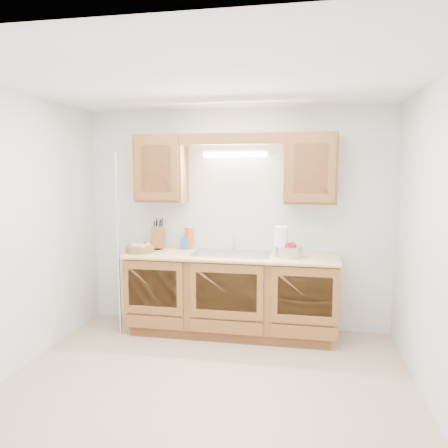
% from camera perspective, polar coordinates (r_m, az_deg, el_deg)
% --- Properties ---
extents(room, '(3.52, 3.50, 2.50)m').
position_cam_1_polar(room, '(3.56, -2.31, -1.99)').
color(room, tan).
rests_on(room, ground).
extents(base_cabinets, '(2.20, 0.60, 0.86)m').
position_cam_1_polar(base_cabinets, '(4.89, 0.96, -9.20)').
color(base_cabinets, brown).
rests_on(base_cabinets, ground).
extents(countertop, '(2.30, 0.63, 0.04)m').
position_cam_1_polar(countertop, '(4.77, 0.94, -4.18)').
color(countertop, tan).
rests_on(countertop, base_cabinets).
extents(upper_cabinet_left, '(0.55, 0.33, 0.75)m').
position_cam_1_polar(upper_cabinet_left, '(5.03, -8.16, 7.16)').
color(upper_cabinet_left, brown).
rests_on(upper_cabinet_left, room).
extents(upper_cabinet_right, '(0.55, 0.33, 0.75)m').
position_cam_1_polar(upper_cabinet_right, '(4.76, 11.24, 7.10)').
color(upper_cabinet_right, brown).
rests_on(upper_cabinet_right, room).
extents(valance, '(2.20, 0.05, 0.12)m').
position_cam_1_polar(valance, '(4.70, 0.98, 11.08)').
color(valance, brown).
rests_on(valance, room).
extents(fluorescent_fixture, '(0.76, 0.08, 0.08)m').
position_cam_1_polar(fluorescent_fixture, '(4.91, 1.43, 9.24)').
color(fluorescent_fixture, white).
rests_on(fluorescent_fixture, room).
extents(sink, '(0.84, 0.46, 0.36)m').
position_cam_1_polar(sink, '(4.80, 0.98, -4.74)').
color(sink, '#9E9EA3').
rests_on(sink, countertop).
extents(wire_shelf_pole, '(0.03, 0.03, 2.00)m').
position_cam_1_polar(wire_shelf_pole, '(4.87, -13.65, -2.72)').
color(wire_shelf_pole, silver).
rests_on(wire_shelf_pole, ground).
extents(outlet_plate, '(0.08, 0.01, 0.12)m').
position_cam_1_polar(outlet_plate, '(4.97, 12.43, -0.74)').
color(outlet_plate, white).
rests_on(outlet_plate, room).
extents(fruit_basket, '(0.34, 0.34, 0.10)m').
position_cam_1_polar(fruit_basket, '(4.99, -10.91, -3.06)').
color(fruit_basket, olive).
rests_on(fruit_basket, countertop).
extents(knife_block, '(0.15, 0.22, 0.36)m').
position_cam_1_polar(knife_block, '(5.13, -8.63, -1.77)').
color(knife_block, brown).
rests_on(knife_block, countertop).
extents(orange_canister, '(0.11, 0.11, 0.26)m').
position_cam_1_polar(orange_canister, '(5.10, -4.59, -1.78)').
color(orange_canister, '#EE4B0D').
rests_on(orange_canister, countertop).
extents(soap_bottle, '(0.10, 0.10, 0.19)m').
position_cam_1_polar(soap_bottle, '(5.08, -5.04, -2.18)').
color(soap_bottle, blue).
rests_on(soap_bottle, countertop).
extents(sponge, '(0.10, 0.07, 0.02)m').
position_cam_1_polar(sponge, '(4.95, 7.61, -3.51)').
color(sponge, '#CC333F').
rests_on(sponge, countertop).
extents(paper_towel, '(0.18, 0.18, 0.37)m').
position_cam_1_polar(paper_towel, '(4.68, 7.47, -2.26)').
color(paper_towel, silver).
rests_on(paper_towel, countertop).
extents(apple_bowl, '(0.36, 0.36, 0.15)m').
position_cam_1_polar(apple_bowl, '(4.68, 8.45, -3.41)').
color(apple_bowl, silver).
rests_on(apple_bowl, countertop).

